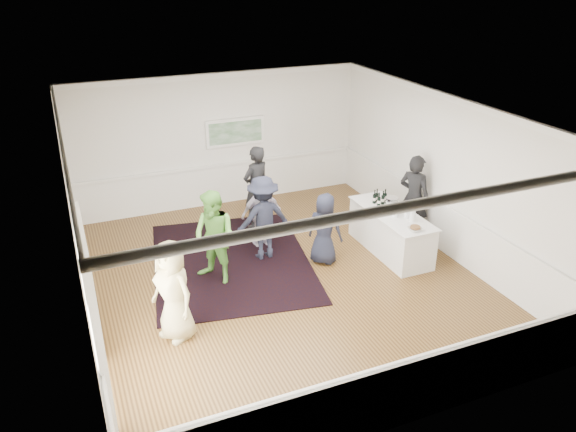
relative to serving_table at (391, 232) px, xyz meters
name	(u,v)px	position (x,y,z in m)	size (l,w,h in m)	color
floor	(283,279)	(-2.47, -0.19, -0.44)	(8.00, 8.00, 0.00)	brown
ceiling	(282,113)	(-2.47, -0.19, 2.76)	(7.00, 8.00, 0.02)	white
wall_left	(75,235)	(-5.97, -0.19, 1.16)	(0.02, 8.00, 3.20)	white
wall_right	(444,175)	(1.03, -0.19, 1.16)	(0.02, 8.00, 3.20)	white
wall_back	(219,141)	(-2.47, 3.81, 1.16)	(7.00, 0.02, 3.20)	white
wall_front	(411,324)	(-2.47, -4.19, 1.16)	(7.00, 0.02, 3.20)	white
wainscoting	(283,256)	(-2.47, -0.19, 0.06)	(7.00, 8.00, 1.00)	white
mirror	(71,194)	(-5.92, 1.11, 1.36)	(0.05, 1.25, 1.85)	gold
doorway	(92,308)	(-5.91, -2.09, 0.98)	(0.10, 1.78, 2.56)	white
landscape_painting	(235,132)	(-2.07, 3.75, 1.34)	(1.44, 0.06, 0.66)	white
area_rug	(231,261)	(-3.16, 0.84, -0.43)	(3.02, 3.96, 0.02)	black
serving_table	(391,232)	(0.00, 0.00, 0.00)	(0.83, 2.17, 0.88)	white
bartender	(414,198)	(0.73, 0.33, 0.50)	(0.69, 0.45, 1.89)	black
guest_tan	(173,291)	(-4.70, -1.16, 0.40)	(0.82, 0.54, 1.69)	tan
guest_green	(215,238)	(-3.63, 0.26, 0.45)	(0.87, 0.68, 1.78)	#6AB749
guest_lilac	(262,213)	(-2.34, 1.27, 0.29)	(0.86, 0.36, 1.47)	white
guest_dark_a	(263,218)	(-2.49, 0.78, 0.42)	(1.12, 0.64, 1.73)	black
guest_dark_b	(256,188)	(-2.14, 2.15, 0.51)	(0.69, 0.46, 1.90)	black
guest_navy	(325,229)	(-1.45, 0.13, 0.28)	(0.71, 0.46, 1.45)	black
wine_bottles	(380,197)	(0.00, 0.50, 0.59)	(0.31, 0.27, 0.31)	black
juice_pitchers	(401,212)	(0.02, -0.26, 0.56)	(0.36, 0.58, 0.24)	#7BC245
ice_bucket	(391,204)	(0.07, 0.17, 0.55)	(0.26, 0.26, 0.24)	silver
nut_bowl	(415,228)	(-0.04, -0.86, 0.47)	(0.28, 0.28, 0.08)	white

